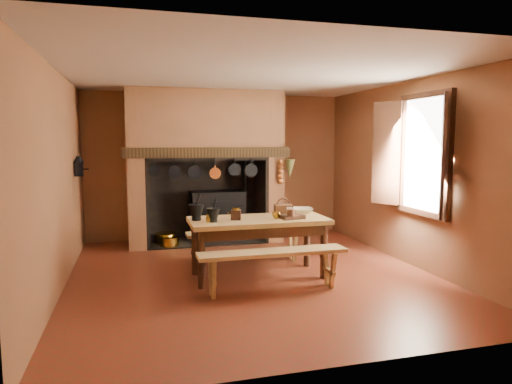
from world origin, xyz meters
TOP-DOWN VIEW (x-y plane):
  - floor at (0.00, 0.00)m, footprint 5.50×5.50m
  - ceiling at (0.00, 0.00)m, footprint 5.50×5.50m
  - back_wall at (0.00, 2.75)m, footprint 5.00×0.02m
  - wall_left at (-2.50, 0.00)m, footprint 0.02×5.50m
  - wall_right at (2.50, 0.00)m, footprint 0.02×5.50m
  - wall_front at (0.00, -2.75)m, footprint 5.00×0.02m
  - chimney_breast at (-0.30, 2.31)m, footprint 2.95×0.96m
  - iron_range at (-0.04, 2.45)m, footprint 1.12×0.55m
  - hearth_pans at (-1.05, 2.22)m, footprint 0.51×0.62m
  - hanging_pans at (-0.34, 1.81)m, footprint 1.92×0.29m
  - onion_string at (1.00, 1.79)m, footprint 0.12×0.10m
  - herb_bunch at (1.18, 1.79)m, footprint 0.20×0.20m
  - window at (2.35, -0.40)m, footprint 0.39×1.75m
  - wall_coffee_mill at (-2.42, 1.55)m, footprint 0.23×0.16m
  - work_table at (0.07, -0.09)m, footprint 1.91×0.85m
  - bench_front at (0.07, -0.77)m, footprint 1.89×0.33m
  - bench_back at (0.07, 0.59)m, footprint 1.85×0.32m
  - mortar_large at (-0.78, -0.02)m, footprint 0.22×0.22m
  - mortar_small at (-0.58, -0.22)m, footprint 0.18×0.18m
  - coffee_grinder at (-0.25, -0.11)m, footprint 0.19×0.16m
  - brass_mug_a at (-0.63, -0.19)m, footprint 0.09×0.09m
  - brass_mug_b at (0.53, 0.23)m, footprint 0.10×0.10m
  - mixing_bowl at (0.79, 0.14)m, footprint 0.40×0.40m
  - stoneware_crock at (0.47, -0.28)m, footprint 0.14×0.14m
  - glass_jar at (0.53, -0.08)m, footprint 0.08×0.08m
  - wicker_basket at (0.51, 0.15)m, footprint 0.27×0.21m
  - wooden_tray at (0.51, -0.23)m, footprint 0.35×0.27m
  - brass_cup at (0.31, -0.16)m, footprint 0.14×0.14m

SIDE VIEW (x-z plane):
  - floor at x=0.00m, z-range 0.00..0.00m
  - hearth_pans at x=-1.05m, z-range -0.01..0.19m
  - bench_back at x=0.07m, z-range 0.13..0.65m
  - bench_front at x=0.07m, z-range 0.13..0.67m
  - iron_range at x=-0.04m, z-range -0.32..1.28m
  - work_table at x=0.07m, z-range 0.28..1.11m
  - wooden_tray at x=0.51m, z-range 0.83..0.88m
  - mixing_bowl at x=0.79m, z-range 0.83..0.91m
  - brass_cup at x=0.31m, z-range 0.83..0.92m
  - brass_mug_a at x=-0.63m, z-range 0.83..0.93m
  - brass_mug_b at x=0.53m, z-range 0.83..0.93m
  - glass_jar at x=0.53m, z-range 0.83..0.96m
  - stoneware_crock at x=0.47m, z-range 0.83..0.97m
  - coffee_grinder at x=-0.25m, z-range 0.80..1.01m
  - wicker_basket at x=0.51m, z-range 0.78..1.03m
  - mortar_small at x=-0.58m, z-range 0.77..1.09m
  - mortar_large at x=-0.78m, z-range 0.76..1.13m
  - onion_string at x=1.00m, z-range 1.10..1.56m
  - hanging_pans at x=-0.34m, z-range 1.23..1.50m
  - herb_bunch at x=1.18m, z-range 1.21..1.56m
  - back_wall at x=0.00m, z-range 0.00..2.80m
  - wall_left at x=-2.50m, z-range 0.00..2.80m
  - wall_right at x=2.50m, z-range 0.00..2.80m
  - wall_front at x=0.00m, z-range 0.00..2.80m
  - wall_coffee_mill at x=-2.42m, z-range 1.36..1.67m
  - window at x=2.35m, z-range 0.82..2.58m
  - chimney_breast at x=-0.30m, z-range 0.41..3.21m
  - ceiling at x=0.00m, z-range 2.80..2.80m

